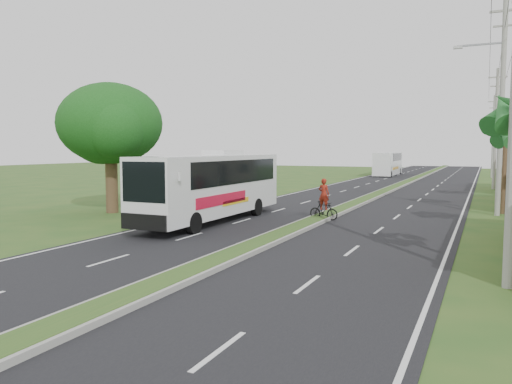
% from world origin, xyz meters
% --- Properties ---
extents(ground, '(180.00, 180.00, 0.00)m').
position_xyz_m(ground, '(0.00, 0.00, 0.00)').
color(ground, '#29501D').
rests_on(ground, ground).
extents(road_asphalt, '(14.00, 160.00, 0.02)m').
position_xyz_m(road_asphalt, '(0.00, 20.00, 0.01)').
color(road_asphalt, black).
rests_on(road_asphalt, ground).
extents(median_strip, '(1.20, 160.00, 0.18)m').
position_xyz_m(median_strip, '(0.00, 20.00, 0.10)').
color(median_strip, gray).
rests_on(median_strip, ground).
extents(lane_edge_left, '(0.12, 160.00, 0.01)m').
position_xyz_m(lane_edge_left, '(-6.70, 20.00, 0.00)').
color(lane_edge_left, silver).
rests_on(lane_edge_left, ground).
extents(lane_edge_right, '(0.12, 160.00, 0.01)m').
position_xyz_m(lane_edge_right, '(6.70, 20.00, 0.00)').
color(lane_edge_right, silver).
rests_on(lane_edge_right, ground).
extents(palm_verge_c, '(2.40, 2.40, 5.85)m').
position_xyz_m(palm_verge_c, '(8.80, 19.00, 5.12)').
color(palm_verge_c, '#473321').
rests_on(palm_verge_c, ground).
extents(palm_verge_d, '(2.40, 2.40, 5.25)m').
position_xyz_m(palm_verge_d, '(9.30, 28.00, 4.55)').
color(palm_verge_d, '#473321').
rests_on(palm_verge_d, ground).
extents(shade_tree, '(6.30, 6.00, 7.54)m').
position_xyz_m(shade_tree, '(-12.11, 10.02, 5.03)').
color(shade_tree, '#473321').
rests_on(shade_tree, ground).
extents(utility_pole_b, '(3.20, 0.28, 12.00)m').
position_xyz_m(utility_pole_b, '(8.47, 18.00, 6.26)').
color(utility_pole_b, gray).
rests_on(utility_pole_b, ground).
extents(utility_pole_c, '(1.60, 0.28, 11.00)m').
position_xyz_m(utility_pole_c, '(8.50, 38.00, 5.67)').
color(utility_pole_c, gray).
rests_on(utility_pole_c, ground).
extents(utility_pole_d, '(1.60, 0.28, 10.50)m').
position_xyz_m(utility_pole_d, '(8.50, 58.00, 5.42)').
color(utility_pole_d, gray).
rests_on(utility_pole_d, ground).
extents(coach_bus_main, '(2.45, 11.36, 3.67)m').
position_xyz_m(coach_bus_main, '(-4.78, 9.31, 2.02)').
color(coach_bus_main, silver).
rests_on(coach_bus_main, ground).
extents(coach_bus_far, '(2.63, 11.00, 3.19)m').
position_xyz_m(coach_bus_far, '(-4.63, 58.10, 1.81)').
color(coach_bus_far, white).
rests_on(coach_bus_far, ground).
extents(motorcyclist, '(1.66, 0.70, 2.20)m').
position_xyz_m(motorcyclist, '(0.19, 12.24, 0.80)').
color(motorcyclist, black).
rests_on(motorcyclist, ground).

